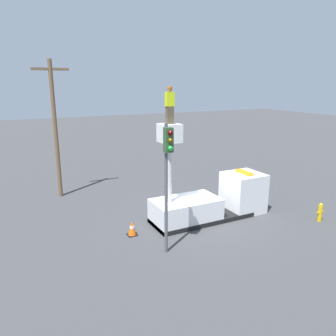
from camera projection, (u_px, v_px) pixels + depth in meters
ground_plane at (202, 219)px, 18.03m from camera, size 120.00×120.00×0.00m
bucket_truck at (212, 201)px, 18.06m from camera, size 6.66×2.06×5.36m
worker at (170, 105)px, 15.58m from camera, size 0.40×0.26×1.75m
traffic_light_pole at (168, 165)px, 13.41m from camera, size 0.34×0.57×5.71m
fire_hydrant at (320, 212)px, 17.66m from camera, size 0.48×0.24×1.03m
traffic_cone_rear at (132, 228)px, 16.06m from camera, size 0.48×0.48×0.76m
utility_pole at (55, 126)px, 20.60m from camera, size 2.20×0.26×8.69m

